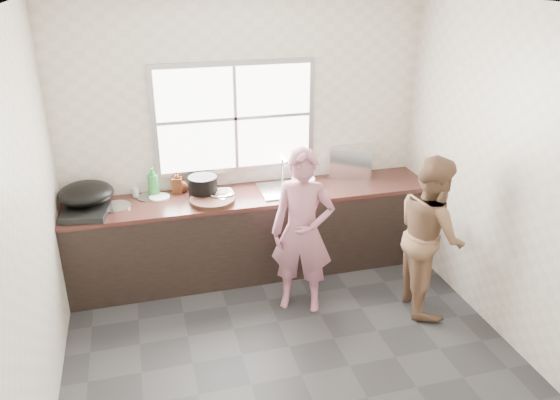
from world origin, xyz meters
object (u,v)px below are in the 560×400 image
object	(u,v)px
plate_food	(160,197)
bottle_green	(153,181)
burner	(86,213)
woman	(302,237)
glass_jar	(136,192)
black_pot	(203,186)
bowl_mince	(222,195)
wok	(86,193)
person_side	(430,234)
bowl_held	(292,186)
bowl_crabs	(303,183)
bottle_brown_short	(182,185)
pot_lid_left	(116,206)
bottle_brown_tall	(177,182)
dish_rack	(351,161)
pot_lid_right	(150,197)
cutting_board	(212,200)

from	to	relation	value
plate_food	bottle_green	world-z (taller)	bottle_green
bottle_green	burner	world-z (taller)	bottle_green
woman	glass_jar	distance (m)	1.70
burner	black_pot	bearing A→B (deg)	9.12
bowl_mince	wok	world-z (taller)	wok
person_side	bowl_held	distance (m)	1.42
bottle_green	burner	size ratio (longest dim) A/B	0.74
bowl_crabs	plate_food	size ratio (longest dim) A/B	0.98
person_side	plate_food	distance (m)	2.55
person_side	bowl_held	bearing A→B (deg)	53.03
black_pot	glass_jar	bearing A→B (deg)	165.64
bottle_green	bottle_brown_short	bearing A→B (deg)	0.00
bowl_mince	bowl_held	bearing A→B (deg)	1.92
bottle_brown_short	glass_jar	bearing A→B (deg)	180.00
pot_lid_left	black_pot	bearing A→B (deg)	3.33
bottle_brown_tall	black_pot	bearing A→B (deg)	-35.06
burner	wok	xyz separation A→B (m)	(0.01, 0.16, 0.12)
dish_rack	pot_lid_left	world-z (taller)	dish_rack
bottle_green	bottle_brown_tall	world-z (taller)	bottle_green
bowl_held	pot_lid_right	distance (m)	1.40
pot_lid_left	pot_lid_right	xyz separation A→B (m)	(0.31, 0.15, -0.00)
black_pot	wok	bearing A→B (deg)	-179.22
black_pot	bottle_green	xyz separation A→B (m)	(-0.46, 0.16, 0.04)
black_pot	bottle_brown_tall	size ratio (longest dim) A/B	1.34
woman	bottle_brown_tall	bearing A→B (deg)	159.92
burner	wok	bearing A→B (deg)	85.84
wok	person_side	bearing A→B (deg)	-19.93
woman	wok	xyz separation A→B (m)	(-1.82, 0.79, 0.30)
bowl_crabs	wok	bearing A→B (deg)	-179.34
burner	pot_lid_right	distance (m)	0.63
bottle_green	wok	xyz separation A→B (m)	(-0.61, -0.18, 0.01)
black_pot	pot_lid_right	bearing A→B (deg)	169.09
bowl_crabs	bottle_brown_short	size ratio (longest dim) A/B	1.30
bowl_mince	bottle_green	size ratio (longest dim) A/B	0.80
bowl_mince	bottle_green	distance (m)	0.68
cutting_board	plate_food	distance (m)	0.53
person_side	bottle_brown_short	bearing A→B (deg)	68.09
bowl_held	burner	xyz separation A→B (m)	(-1.96, -0.12, -0.00)
bottle_brown_tall	wok	size ratio (longest dim) A/B	0.42
bottle_brown_short	dish_rack	xyz separation A→B (m)	(1.77, 0.00, 0.08)
pot_lid_right	black_pot	bearing A→B (deg)	-10.91
cutting_board	bottle_brown_tall	world-z (taller)	bottle_brown_tall
bottle_brown_short	bottle_green	bearing A→B (deg)	180.00
black_pot	bottle_brown_tall	world-z (taller)	bottle_brown_tall
bottle_green	bowl_crabs	bearing A→B (deg)	-5.90
bottle_brown_tall	person_side	bearing A→B (deg)	-30.61
bowl_crabs	pot_lid_left	size ratio (longest dim) A/B	0.70
cutting_board	pot_lid_right	distance (m)	0.63
bowl_held	pot_lid_right	size ratio (longest dim) A/B	0.79
bottle_brown_short	wok	world-z (taller)	wok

